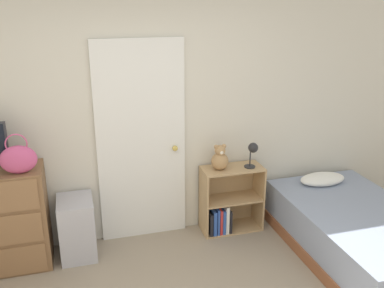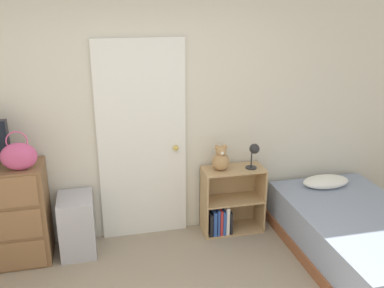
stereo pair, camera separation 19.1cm
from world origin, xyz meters
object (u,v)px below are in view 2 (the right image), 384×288
Objects in this scene: teddy_bear at (221,159)px; bed at (360,237)px; storage_bin at (77,225)px; bookshelf at (227,206)px; handbag at (19,156)px; desk_lamp at (254,151)px.

teddy_bear reaches higher than bed.
storage_bin is 2.17× the size of teddy_bear.
storage_bin is 1.56m from teddy_bear.
teddy_bear reaches higher than bookshelf.
bookshelf is at bearing 2.15° from storage_bin.
handbag reaches higher than desk_lamp.
handbag reaches higher than teddy_bear.
handbag is at bearing -174.73° from teddy_bear.
bookshelf is 0.37× the size of bed.
bookshelf is 2.62× the size of teddy_bear.
bookshelf is (1.97, 0.18, -0.80)m from handbag.
bookshelf is (1.55, 0.06, -0.01)m from storage_bin.
teddy_bear is (-0.09, -0.00, 0.54)m from bookshelf.
bookshelf reaches higher than storage_bin.
teddy_bear is at bearing -178.50° from bookshelf.
desk_lamp reaches higher than bed.
teddy_bear is 1.52m from bed.
storage_bin is 1.55m from bookshelf.
bed is at bearing -11.54° from handbag.
handbag is 1.32× the size of desk_lamp.
bookshelf is at bearing 143.22° from bed.
teddy_bear is (1.47, 0.06, 0.54)m from storage_bin.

